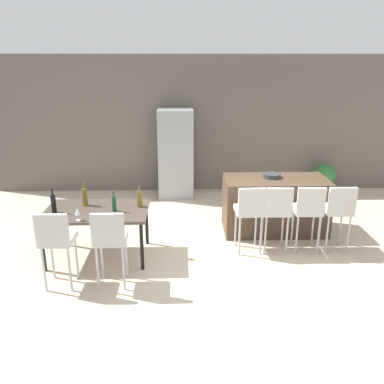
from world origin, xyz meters
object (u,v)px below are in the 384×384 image
wine_bottle_far (114,204)px  dining_chair_near (56,237)px  bar_chair_far (338,208)px  bar_chair_middle (277,209)px  bar_chair_left (250,209)px  wine_glass_right (77,212)px  bar_chair_right (308,208)px  wine_bottle_end (140,199)px  potted_plant (324,176)px  dining_table (97,214)px  refrigerator (176,154)px  kitchen_island (275,205)px  fruit_bowl (272,176)px  dining_chair_far (110,237)px  wine_bottle_left (85,197)px  wine_bottle_middle (54,203)px

wine_bottle_far → dining_chair_near: bearing=-128.0°
bar_chair_far → bar_chair_middle: bearing=180.0°
bar_chair_left → wine_glass_right: (-2.40, -0.48, 0.17)m
bar_chair_right → wine_glass_right: (-3.27, -0.48, 0.17)m
wine_bottle_end → potted_plant: size_ratio=0.47×
bar_chair_middle → dining_table: bearing=-178.0°
refrigerator → potted_plant: bearing=-0.2°
kitchen_island → potted_plant: 2.40m
kitchen_island → fruit_bowl: (-0.07, 0.07, 0.50)m
bar_chair_far → bar_chair_left: bearing=180.0°
bar_chair_right → wine_bottle_far: bar_chair_right is taller
dining_chair_near → fruit_bowl: dining_chair_near is taller
bar_chair_middle → fruit_bowl: size_ratio=3.58×
bar_chair_far → wine_bottle_far: (-3.28, -0.15, 0.15)m
dining_chair_far → refrigerator: 3.69m
dining_chair_far → bar_chair_far: bearing=16.0°
bar_chair_right → wine_bottle_far: 2.84m
dining_chair_far → wine_bottle_left: (-0.53, 1.03, 0.18)m
dining_chair_far → wine_glass_right: bearing=138.0°
bar_chair_far → dining_chair_far: (-3.22, -0.92, 0.00)m
wine_glass_right → fruit_bowl: size_ratio=0.59×
kitchen_island → bar_chair_middle: bar_chair_middle is taller
kitchen_island → wine_bottle_far: size_ratio=5.66×
wine_bottle_left → wine_bottle_middle: size_ratio=1.02×
wine_bottle_far → wine_bottle_end: bearing=26.3°
dining_table → wine_bottle_middle: size_ratio=4.19×
bar_chair_middle → wine_glass_right: bar_chair_middle is taller
potted_plant → wine_glass_right: bearing=-144.7°
bar_chair_left → bar_chair_middle: bearing=-0.0°
dining_chair_near → dining_chair_far: bearing=0.0°
wine_bottle_end → wine_bottle_left: 0.82m
bar_chair_left → wine_glass_right: 2.45m
bar_chair_left → bar_chair_far: same height
dining_table → dining_chair_far: bearing=-68.2°
fruit_bowl → refrigerator: bearing=131.7°
wine_bottle_end → dining_chair_near: bearing=-135.1°
bar_chair_far → wine_bottle_end: (-2.94, 0.02, 0.16)m
bar_chair_middle → refrigerator: (-1.52, 2.68, 0.22)m
dining_table → wine_bottle_far: size_ratio=4.90×
bar_chair_right → refrigerator: bearing=126.7°
dining_chair_near → wine_bottle_end: 1.35m
bar_chair_middle → dining_chair_far: size_ratio=1.00×
potted_plant → bar_chair_middle: bearing=-121.9°
dining_chair_near → wine_glass_right: 0.50m
wine_bottle_far → bar_chair_middle: bearing=3.6°
bar_chair_far → dining_table: bearing=-178.5°
dining_table → dining_chair_far: (0.33, -0.83, 0.02)m
bar_chair_right → potted_plant: 2.93m
bar_chair_far → fruit_bowl: size_ratio=3.58×
fruit_bowl → dining_chair_near: bearing=-149.7°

